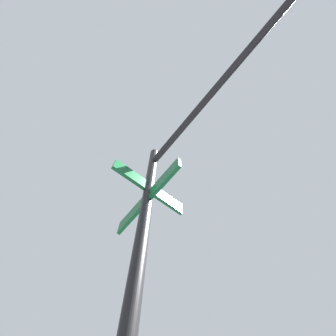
{
  "coord_description": "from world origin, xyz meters",
  "views": [
    {
      "loc": [
        -5.78,
        -6.44,
        1.62
      ],
      "look_at": [
        -6.82,
        -6.58,
        3.86
      ],
      "focal_mm": 25.14,
      "sensor_mm": 36.0,
      "label": 1
    }
  ],
  "objects": [
    {
      "name": "traffic_signal_near",
      "position": [
        -6.14,
        -5.8,
        3.7
      ],
      "size": [
        2.67,
        2.82,
        5.19
      ],
      "color": "black",
      "rests_on": "ground_plane"
    }
  ]
}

